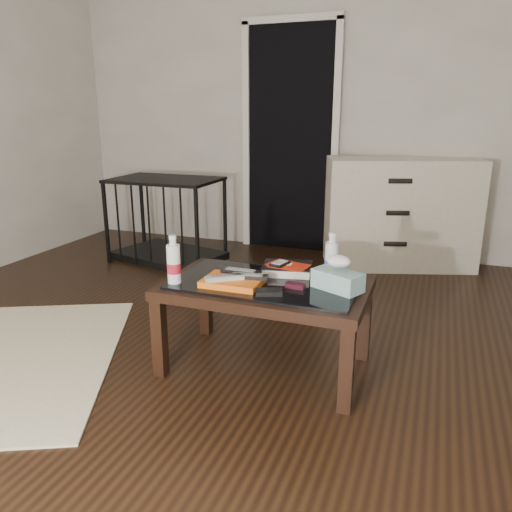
{
  "coord_description": "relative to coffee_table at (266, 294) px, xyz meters",
  "views": [
    {
      "loc": [
        0.91,
        -2.01,
        1.27
      ],
      "look_at": [
        0.06,
        0.31,
        0.55
      ],
      "focal_mm": 35.0,
      "sensor_mm": 36.0,
      "label": 1
    }
  ],
  "objects": [
    {
      "name": "coffee_table",
      "position": [
        0.0,
        0.0,
        0.0
      ],
      "size": [
        1.0,
        0.6,
        0.46
      ],
      "color": "black",
      "rests_on": "ground"
    },
    {
      "name": "flip_phone",
      "position": [
        0.16,
        -0.04,
        0.08
      ],
      "size": [
        0.09,
        0.05,
        0.02
      ],
      "primitive_type": "cube",
      "rotation": [
        0.0,
        0.0,
        -0.06
      ],
      "color": "black",
      "rests_on": "coffee_table"
    },
    {
      "name": "water_bottle_left",
      "position": [
        -0.41,
        -0.17,
        0.18
      ],
      "size": [
        0.07,
        0.07,
        0.24
      ],
      "primitive_type": "cylinder",
      "rotation": [
        0.0,
        0.0,
        -0.11
      ],
      "color": "white",
      "rests_on": "coffee_table"
    },
    {
      "name": "textbook",
      "position": [
        0.06,
        0.17,
        0.09
      ],
      "size": [
        0.28,
        0.24,
        0.05
      ],
      "primitive_type": "cube",
      "rotation": [
        0.0,
        0.0,
        0.18
      ],
      "color": "black",
      "rests_on": "coffee_table"
    },
    {
      "name": "remote_silver",
      "position": [
        -0.16,
        -0.12,
        0.11
      ],
      "size": [
        0.19,
        0.16,
        0.02
      ],
      "primitive_type": "cube",
      "rotation": [
        0.0,
        0.0,
        0.61
      ],
      "color": "#A3A4A8",
      "rests_on": "magazines"
    },
    {
      "name": "tissue_box",
      "position": [
        0.35,
        0.01,
        0.11
      ],
      "size": [
        0.26,
        0.21,
        0.09
      ],
      "primitive_type": "cube",
      "rotation": [
        0.0,
        0.0,
        -0.45
      ],
      "color": "teal",
      "rests_on": "coffee_table"
    },
    {
      "name": "remote_black_front",
      "position": [
        -0.07,
        -0.07,
        0.11
      ],
      "size": [
        0.21,
        0.09,
        0.02
      ],
      "primitive_type": "cube",
      "rotation": [
        0.0,
        0.0,
        0.19
      ],
      "color": "black",
      "rests_on": "magazines"
    },
    {
      "name": "dresser",
      "position": [
        0.47,
        2.04,
        0.05
      ],
      "size": [
        1.29,
        0.84,
        0.9
      ],
      "rotation": [
        0.0,
        0.0,
        0.3
      ],
      "color": "beige",
      "rests_on": "ground"
    },
    {
      "name": "water_bottle_right",
      "position": [
        0.29,
        0.14,
        0.18
      ],
      "size": [
        0.08,
        0.08,
        0.24
      ],
      "primitive_type": "cylinder",
      "rotation": [
        0.0,
        0.0,
        0.16
      ],
      "color": "silver",
      "rests_on": "coffee_table"
    },
    {
      "name": "ground",
      "position": [
        -0.16,
        -0.19,
        -0.4
      ],
      "size": [
        5.0,
        5.0,
        0.0
      ],
      "primitive_type": "plane",
      "color": "black",
      "rests_on": "ground"
    },
    {
      "name": "wallet",
      "position": [
        0.07,
        -0.16,
        0.07
      ],
      "size": [
        0.14,
        0.11,
        0.02
      ],
      "primitive_type": "cube",
      "rotation": [
        0.0,
        0.0,
        0.36
      ],
      "color": "black",
      "rests_on": "coffee_table"
    },
    {
      "name": "dvd_mailers",
      "position": [
        0.06,
        0.15,
        0.11
      ],
      "size": [
        0.22,
        0.18,
        0.01
      ],
      "primitive_type": "cube",
      "rotation": [
        0.0,
        0.0,
        -0.29
      ],
      "color": "#B3200B",
      "rests_on": "textbook"
    },
    {
      "name": "magazines",
      "position": [
        -0.13,
        -0.09,
        0.08
      ],
      "size": [
        0.28,
        0.21,
        0.03
      ],
      "primitive_type": "cube",
      "rotation": [
        0.0,
        0.0,
        0.02
      ],
      "color": "orange",
      "rests_on": "coffee_table"
    },
    {
      "name": "remote_black_back",
      "position": [
        -0.13,
        -0.01,
        0.11
      ],
      "size": [
        0.2,
        0.05,
        0.02
      ],
      "primitive_type": "cube",
      "rotation": [
        0.0,
        0.0,
        -0.01
      ],
      "color": "black",
      "rests_on": "magazines"
    },
    {
      "name": "room_shell",
      "position": [
        -0.16,
        -0.19,
        1.22
      ],
      "size": [
        5.0,
        5.0,
        5.0
      ],
      "color": "beige",
      "rests_on": "ground"
    },
    {
      "name": "ipod",
      "position": [
        0.03,
        0.13,
        0.12
      ],
      "size": [
        0.09,
        0.12,
        0.02
      ],
      "primitive_type": "cube",
      "rotation": [
        0.0,
        0.0,
        -0.25
      ],
      "color": "black",
      "rests_on": "dvd_mailers"
    },
    {
      "name": "doorway",
      "position": [
        -0.56,
        2.28,
        0.63
      ],
      "size": [
        0.9,
        0.08,
        2.07
      ],
      "color": "black",
      "rests_on": "ground"
    },
    {
      "name": "pet_crate",
      "position": [
        -1.45,
        1.54,
        -0.17
      ],
      "size": [
        1.02,
        0.8,
        0.71
      ],
      "rotation": [
        0.0,
        0.0,
        -0.25
      ],
      "color": "black",
      "rests_on": "ground"
    }
  ]
}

